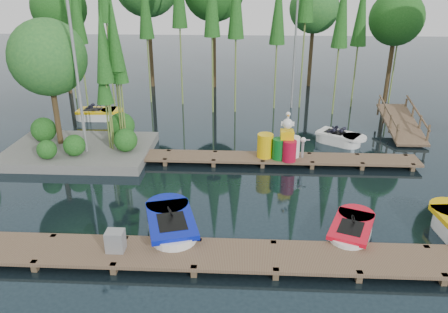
{
  "coord_description": "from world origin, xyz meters",
  "views": [
    {
      "loc": [
        1.29,
        -14.52,
        7.37
      ],
      "look_at": [
        0.5,
        0.5,
        1.1
      ],
      "focal_mm": 35.0,
      "sensor_mm": 36.0,
      "label": 1
    }
  ],
  "objects_px": {
    "island": "(67,82)",
    "yellow_barrel": "(265,146)",
    "drum_cluster": "(287,145)",
    "boat_blue": "(171,226)",
    "boat_red": "(351,232)",
    "utility_cabinet": "(115,241)",
    "boat_yellow_far": "(98,114)"
  },
  "relations": [
    {
      "from": "drum_cluster",
      "to": "island",
      "type": "bearing_deg",
      "value": 174.21
    },
    {
      "from": "boat_red",
      "to": "drum_cluster",
      "type": "xyz_separation_m",
      "value": [
        -1.51,
        5.44,
        0.65
      ]
    },
    {
      "from": "utility_cabinet",
      "to": "drum_cluster",
      "type": "distance_m",
      "value": 8.63
    },
    {
      "from": "boat_red",
      "to": "boat_yellow_far",
      "type": "relative_size",
      "value": 1.01
    },
    {
      "from": "island",
      "to": "boat_blue",
      "type": "bearing_deg",
      "value": -50.28
    },
    {
      "from": "boat_red",
      "to": "boat_yellow_far",
      "type": "distance_m",
      "value": 16.05
    },
    {
      "from": "boat_red",
      "to": "yellow_barrel",
      "type": "bearing_deg",
      "value": 135.4
    },
    {
      "from": "boat_red",
      "to": "utility_cabinet",
      "type": "height_order",
      "value": "utility_cabinet"
    },
    {
      "from": "boat_red",
      "to": "drum_cluster",
      "type": "height_order",
      "value": "drum_cluster"
    },
    {
      "from": "island",
      "to": "yellow_barrel",
      "type": "bearing_deg",
      "value": -5.37
    },
    {
      "from": "boat_blue",
      "to": "utility_cabinet",
      "type": "relative_size",
      "value": 5.37
    },
    {
      "from": "island",
      "to": "boat_yellow_far",
      "type": "relative_size",
      "value": 2.54
    },
    {
      "from": "yellow_barrel",
      "to": "drum_cluster",
      "type": "height_order",
      "value": "drum_cluster"
    },
    {
      "from": "island",
      "to": "boat_blue",
      "type": "relative_size",
      "value": 2.08
    },
    {
      "from": "island",
      "to": "boat_yellow_far",
      "type": "height_order",
      "value": "island"
    },
    {
      "from": "island",
      "to": "yellow_barrel",
      "type": "relative_size",
      "value": 6.76
    },
    {
      "from": "utility_cabinet",
      "to": "yellow_barrel",
      "type": "height_order",
      "value": "yellow_barrel"
    },
    {
      "from": "boat_red",
      "to": "utility_cabinet",
      "type": "distance_m",
      "value": 6.92
    },
    {
      "from": "boat_yellow_far",
      "to": "drum_cluster",
      "type": "bearing_deg",
      "value": -12.98
    },
    {
      "from": "boat_blue",
      "to": "drum_cluster",
      "type": "distance_m",
      "value": 6.81
    },
    {
      "from": "yellow_barrel",
      "to": "boat_yellow_far",
      "type": "bearing_deg",
      "value": 147.68
    },
    {
      "from": "island",
      "to": "yellow_barrel",
      "type": "height_order",
      "value": "island"
    },
    {
      "from": "utility_cabinet",
      "to": "drum_cluster",
      "type": "bearing_deg",
      "value": 52.53
    },
    {
      "from": "island",
      "to": "boat_yellow_far",
      "type": "xyz_separation_m",
      "value": [
        -0.58,
        4.9,
        -2.91
      ]
    },
    {
      "from": "boat_yellow_far",
      "to": "boat_blue",
      "type": "bearing_deg",
      "value": -44.76
    },
    {
      "from": "boat_yellow_far",
      "to": "yellow_barrel",
      "type": "height_order",
      "value": "yellow_barrel"
    },
    {
      "from": "boat_red",
      "to": "boat_yellow_far",
      "type": "xyz_separation_m",
      "value": [
        -11.41,
        11.29,
        0.04
      ]
    },
    {
      "from": "boat_yellow_far",
      "to": "drum_cluster",
      "type": "distance_m",
      "value": 11.5
    },
    {
      "from": "boat_blue",
      "to": "boat_red",
      "type": "distance_m",
      "value": 5.45
    },
    {
      "from": "island",
      "to": "yellow_barrel",
      "type": "distance_m",
      "value": 8.78
    },
    {
      "from": "boat_red",
      "to": "utility_cabinet",
      "type": "bearing_deg",
      "value": -146.19
    },
    {
      "from": "boat_red",
      "to": "boat_yellow_far",
      "type": "height_order",
      "value": "boat_yellow_far"
    }
  ]
}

